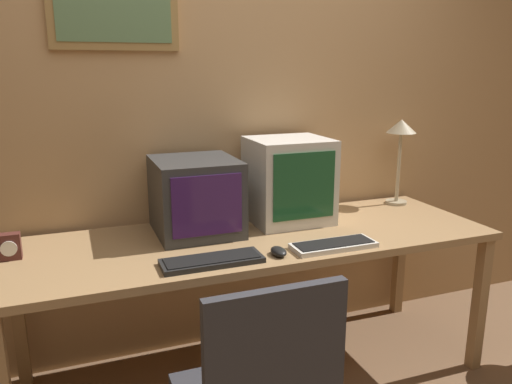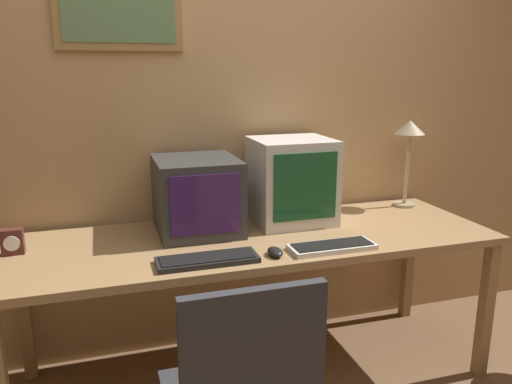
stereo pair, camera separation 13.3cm
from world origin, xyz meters
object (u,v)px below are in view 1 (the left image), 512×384
object	(u,v)px
mouse_near_keyboard	(278,252)
desk_lamp	(401,136)
monitor_right	(289,180)
keyboard_side	(334,245)
keyboard_main	(212,261)
desk_clock	(9,247)
monitor_left	(196,196)

from	to	relation	value
mouse_near_keyboard	desk_lamp	world-z (taller)	desk_lamp
monitor_right	mouse_near_keyboard	distance (m)	0.55
keyboard_side	mouse_near_keyboard	xyz separation A→B (m)	(-0.27, 0.00, 0.01)
keyboard_main	desk_clock	bearing A→B (deg)	156.17
keyboard_side	keyboard_main	bearing A→B (deg)	178.42
monitor_right	desk_clock	distance (m)	1.33
monitor_right	monitor_left	bearing A→B (deg)	-178.70
keyboard_side	desk_lamp	size ratio (longest dim) A/B	0.78
mouse_near_keyboard	desk_clock	xyz separation A→B (m)	(-1.07, 0.36, 0.04)
monitor_right	desk_clock	bearing A→B (deg)	-176.17
monitor_right	keyboard_main	xyz separation A→B (m)	(-0.54, -0.43, -0.20)
keyboard_main	keyboard_side	bearing A→B (deg)	-1.58
desk_clock	keyboard_main	bearing A→B (deg)	-23.83
monitor_left	monitor_right	distance (m)	0.50
monitor_right	keyboard_side	size ratio (longest dim) A/B	1.12
monitor_left	mouse_near_keyboard	world-z (taller)	monitor_left
desk_clock	desk_lamp	size ratio (longest dim) A/B	0.23
mouse_near_keyboard	monitor_right	bearing A→B (deg)	60.85
monitor_right	desk_lamp	distance (m)	0.77
mouse_near_keyboard	desk_lamp	size ratio (longest dim) A/B	0.20
monitor_right	desk_clock	size ratio (longest dim) A/B	3.85
desk_clock	keyboard_side	bearing A→B (deg)	-15.04
monitor_right	desk_lamp	world-z (taller)	desk_lamp
keyboard_main	monitor_left	bearing A→B (deg)	84.33
desk_clock	monitor_left	bearing A→B (deg)	5.36
mouse_near_keyboard	monitor_left	bearing A→B (deg)	119.64
keyboard_main	desk_lamp	distance (m)	1.43
keyboard_side	desk_lamp	bearing A→B (deg)	36.33
monitor_left	keyboard_main	bearing A→B (deg)	-95.67
monitor_left	desk_clock	bearing A→B (deg)	-174.64
keyboard_main	desk_lamp	size ratio (longest dim) A/B	0.85
monitor_left	keyboard_side	world-z (taller)	monitor_left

